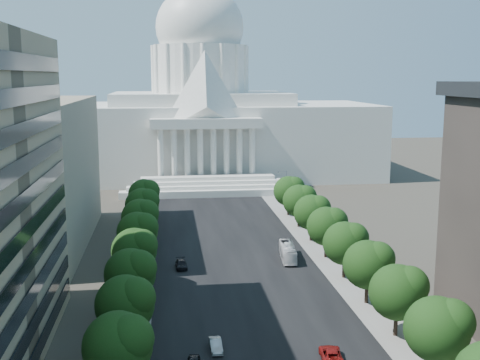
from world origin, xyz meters
name	(u,v)px	position (x,y,z in m)	size (l,w,h in m)	color
road_asphalt	(230,252)	(0.00, 90.00, 0.00)	(30.00, 260.00, 0.01)	black
sidewalk_left	(134,255)	(-19.00, 90.00, 0.00)	(8.00, 260.00, 0.02)	gray
sidewalk_right	(323,248)	(19.00, 90.00, 0.00)	(8.00, 260.00, 0.02)	gray
capitol	(201,118)	(0.00, 184.89, 20.01)	(120.00, 56.00, 73.00)	white
tree_l_c	(121,344)	(-17.66, 35.81, 6.45)	(7.79, 7.60, 9.97)	#33261C
tree_l_d	(127,303)	(-17.66, 47.81, 6.45)	(7.79, 7.60, 9.97)	#33261C
tree_l_e	(132,272)	(-17.66, 59.81, 6.45)	(7.79, 7.60, 9.97)	#33261C
tree_l_f	(136,249)	(-17.66, 71.81, 6.45)	(7.79, 7.60, 9.97)	#33261C
tree_l_g	(139,231)	(-17.66, 83.81, 6.45)	(7.79, 7.60, 9.97)	#33261C
tree_l_h	(141,216)	(-17.66, 95.81, 6.45)	(7.79, 7.60, 9.97)	#33261C
tree_l_i	(143,204)	(-17.66, 107.81, 6.45)	(7.79, 7.60, 9.97)	#33261C
tree_l_j	(145,194)	(-17.66, 119.81, 6.45)	(7.79, 7.60, 9.97)	#33261C
tree_r_c	(441,327)	(18.34, 35.81, 6.45)	(7.79, 7.60, 9.97)	#33261C
tree_r_d	(400,291)	(18.34, 47.81, 6.45)	(7.79, 7.60, 9.97)	#33261C
tree_r_e	(370,263)	(18.34, 59.81, 6.45)	(7.79, 7.60, 9.97)	#33261C
tree_r_f	(347,242)	(18.34, 71.81, 6.45)	(7.79, 7.60, 9.97)	#33261C
tree_r_g	(328,225)	(18.34, 83.81, 6.45)	(7.79, 7.60, 9.97)	#33261C
tree_r_h	(313,211)	(18.34, 95.81, 6.45)	(7.79, 7.60, 9.97)	#33261C
tree_r_i	(301,200)	(18.34, 107.81, 6.45)	(7.79, 7.60, 9.97)	#33261C
tree_r_j	(290,190)	(18.34, 119.81, 6.45)	(7.79, 7.60, 9.97)	#33261C
streetlight_b	(457,335)	(19.90, 35.00, 5.82)	(2.61, 0.44, 9.00)	gray
streetlight_c	(379,266)	(19.90, 60.00, 5.82)	(2.61, 0.44, 9.00)	gray
streetlight_d	(334,226)	(19.90, 85.00, 5.82)	(2.61, 0.44, 9.00)	gray
streetlight_e	(305,200)	(19.90, 110.00, 5.82)	(2.61, 0.44, 9.00)	gray
streetlight_f	(284,182)	(19.90, 135.00, 5.82)	(2.61, 0.44, 9.00)	gray
car_silver	(216,345)	(-6.59, 46.45, 0.71)	(1.50, 4.29, 1.41)	#A6A9AE
car_red	(331,355)	(7.34, 41.96, 0.78)	(2.59, 5.61, 1.56)	maroon
car_dark_b	(181,264)	(-10.04, 80.58, 0.71)	(1.99, 4.89, 1.42)	black
city_bus	(288,252)	(10.39, 83.49, 1.47)	(2.47, 10.56, 2.94)	silver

